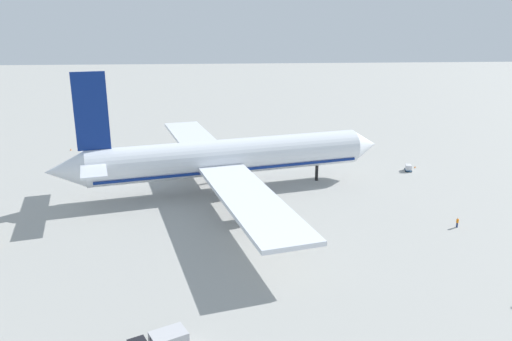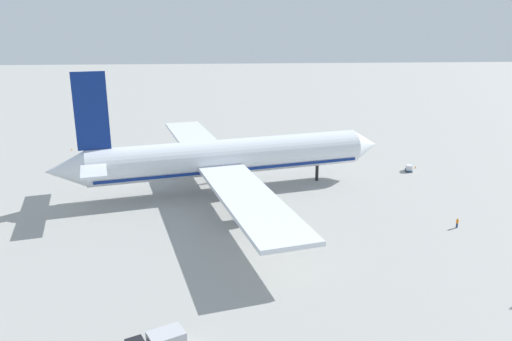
# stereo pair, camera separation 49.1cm
# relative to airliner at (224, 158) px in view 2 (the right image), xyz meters

# --- Properties ---
(ground_plane) EXTENTS (600.00, 600.00, 0.00)m
(ground_plane) POSITION_rel_airliner_xyz_m (1.20, 0.20, -6.91)
(ground_plane) COLOR #9E9E99
(airliner) EXTENTS (68.58, 82.29, 25.05)m
(airliner) POSITION_rel_airliner_xyz_m (0.00, 0.00, 0.00)
(airliner) COLOR silver
(airliner) RESTS_ON ground
(baggage_cart_0) EXTENTS (2.01, 3.09, 1.48)m
(baggage_cart_0) POSITION_rel_airliner_xyz_m (42.96, 10.17, -6.10)
(baggage_cart_0) COLOR #26598C
(baggage_cart_0) RESTS_ON ground
(ground_worker_1) EXTENTS (0.56, 0.56, 1.72)m
(ground_worker_1) POSITION_rel_airliner_xyz_m (39.15, -22.31, -6.03)
(ground_worker_1) COLOR navy
(ground_worker_1) RESTS_ON ground
(traffic_cone_0) EXTENTS (0.36, 0.36, 0.55)m
(traffic_cone_0) POSITION_rel_airliner_xyz_m (45.47, 12.37, -6.63)
(traffic_cone_0) COLOR orange
(traffic_cone_0) RESTS_ON ground
(traffic_cone_1) EXTENTS (0.36, 0.36, 0.55)m
(traffic_cone_1) POSITION_rel_airliner_xyz_m (-40.84, 35.51, -6.63)
(traffic_cone_1) COLOR orange
(traffic_cone_1) RESTS_ON ground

